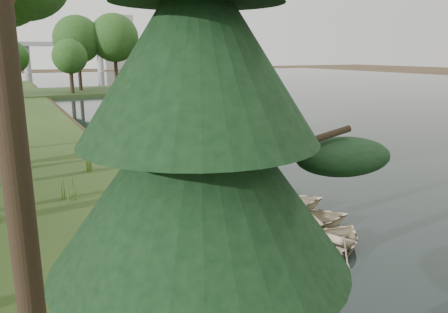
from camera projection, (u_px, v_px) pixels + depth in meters
name	position (u px, v px, depth m)	size (l,w,h in m)	color
ground	(207.00, 196.00, 17.76)	(300.00, 300.00, 0.00)	#3D2F1D
water	(378.00, 105.00, 48.27)	(130.00, 200.00, 0.05)	black
boardwalk	(170.00, 198.00, 17.02)	(1.60, 16.00, 0.30)	#372015
peninsula	(116.00, 90.00, 64.62)	(50.00, 14.00, 0.45)	#2E431D
far_trees	(89.00, 47.00, 61.72)	(45.60, 5.60, 8.80)	black
bridge	(72.00, 48.00, 125.70)	(95.90, 4.00, 8.60)	#A5A5A0
building_a	(117.00, 43.00, 150.37)	(10.00, 8.00, 18.00)	#A5A5A0
building_b	(5.00, 51.00, 140.07)	(8.00, 8.00, 12.00)	#A5A5A0
rowboat_0	(330.00, 241.00, 12.64)	(2.25, 3.16, 0.65)	tan
rowboat_1	(298.00, 218.00, 14.24)	(2.58, 3.62, 0.75)	tan
rowboat_2	(274.00, 203.00, 15.64)	(2.80, 3.92, 0.81)	tan
rowboat_3	(242.00, 194.00, 16.57)	(2.87, 4.02, 0.83)	tan
rowboat_4	(221.00, 183.00, 18.22)	(2.40, 3.37, 0.70)	tan
rowboat_5	(205.00, 173.00, 19.58)	(2.58, 3.61, 0.75)	tan
rowboat_6	(198.00, 166.00, 20.97)	(2.38, 3.33, 0.69)	tan
rowboat_7	(184.00, 161.00, 21.89)	(2.32, 3.24, 0.67)	tan
rowboat_8	(174.00, 154.00, 23.32)	(2.63, 3.68, 0.76)	#276E66
rowboat_9	(163.00, 148.00, 24.84)	(2.49, 3.49, 0.72)	tan
stored_rowboat	(3.00, 158.00, 21.30)	(2.68, 3.75, 0.78)	tan
pine_tree	(199.00, 105.00, 5.21)	(3.80, 3.80, 7.84)	black
reeds_0	(127.00, 190.00, 15.73)	(0.60, 0.60, 1.10)	#3F661E
reeds_1	(68.00, 188.00, 16.37)	(0.60, 0.60, 0.89)	#3F661E
reeds_2	(92.00, 161.00, 20.34)	(0.60, 0.60, 0.89)	#3F661E
reeds_3	(87.00, 144.00, 24.11)	(0.60, 0.60, 0.99)	#3F661E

